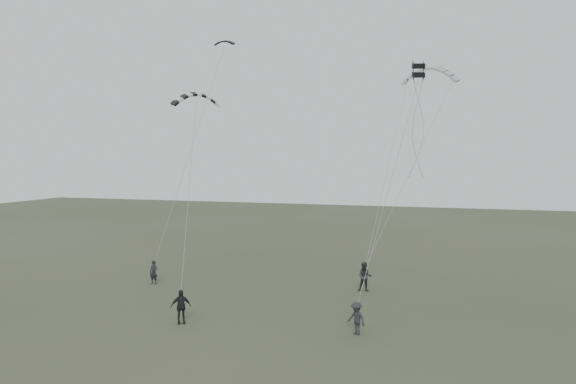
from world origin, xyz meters
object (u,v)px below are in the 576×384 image
(kite_box, at_px, (418,70))
(flyer_far, at_px, (356,318))
(flyer_right, at_px, (365,277))
(kite_dark_small, at_px, (224,41))
(flyer_center, at_px, (181,307))
(kite_pale_large, at_px, (430,68))
(kite_striped, at_px, (196,94))
(flyer_left, at_px, (154,272))

(kite_box, bearing_deg, flyer_far, -149.44)
(flyer_right, xyz_separation_m, kite_dark_small, (-10.99, 2.80, 16.12))
(flyer_center, distance_m, flyer_far, 9.08)
(kite_pale_large, xyz_separation_m, kite_striped, (-13.34, -10.52, -2.53))
(kite_dark_small, height_order, kite_pale_large, kite_dark_small)
(flyer_right, xyz_separation_m, kite_pale_large, (3.39, 6.72, 14.09))
(kite_striped, xyz_separation_m, kite_box, (13.66, -2.49, 0.46))
(flyer_left, distance_m, kite_striped, 12.47)
(flyer_right, relative_size, kite_box, 2.72)
(kite_dark_small, distance_m, kite_striped, 8.09)
(flyer_center, relative_size, kite_pale_large, 0.43)
(flyer_far, xyz_separation_m, kite_dark_small, (-12.14, 11.66, 16.26))
(flyer_left, bearing_deg, flyer_center, -51.71)
(kite_dark_small, bearing_deg, flyer_far, -46.18)
(flyer_right, xyz_separation_m, flyer_center, (-7.87, -9.83, -0.06))
(flyer_far, relative_size, kite_dark_small, 1.07)
(flyer_left, xyz_separation_m, kite_dark_small, (3.02, 5.17, 16.26))
(kite_pale_large, bearing_deg, kite_box, -79.58)
(kite_dark_small, height_order, kite_striped, kite_dark_small)
(flyer_right, bearing_deg, flyer_far, -89.63)
(flyer_left, xyz_separation_m, kite_pale_large, (17.40, 9.09, 14.23))
(flyer_far, distance_m, kite_pale_large, 21.21)
(kite_pale_large, height_order, kite_striped, kite_pale_large)
(kite_dark_small, bearing_deg, flyer_center, -78.49)
(flyer_left, height_order, kite_box, kite_box)
(flyer_center, xyz_separation_m, kite_striped, (-2.08, 6.03, 11.62))
(flyer_right, bearing_deg, flyer_center, -135.75)
(flyer_center, bearing_deg, kite_dark_small, 70.04)
(kite_pale_large, relative_size, kite_box, 5.92)
(flyer_right, distance_m, kite_pale_large, 15.98)
(kite_striped, bearing_deg, flyer_center, -111.31)
(flyer_center, relative_size, kite_dark_small, 1.18)
(flyer_left, relative_size, flyer_right, 0.85)
(flyer_left, distance_m, flyer_right, 14.20)
(flyer_left, xyz_separation_m, flyer_right, (14.00, 2.37, 0.14))
(flyer_far, bearing_deg, flyer_center, -142.03)
(flyer_center, distance_m, kite_striped, 13.25)
(flyer_center, bearing_deg, flyer_left, 95.60)
(flyer_left, relative_size, kite_dark_small, 1.07)
(flyer_far, relative_size, kite_pale_large, 0.39)
(flyer_left, xyz_separation_m, flyer_far, (15.16, -6.49, 0.00))
(flyer_left, distance_m, flyer_center, 9.66)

